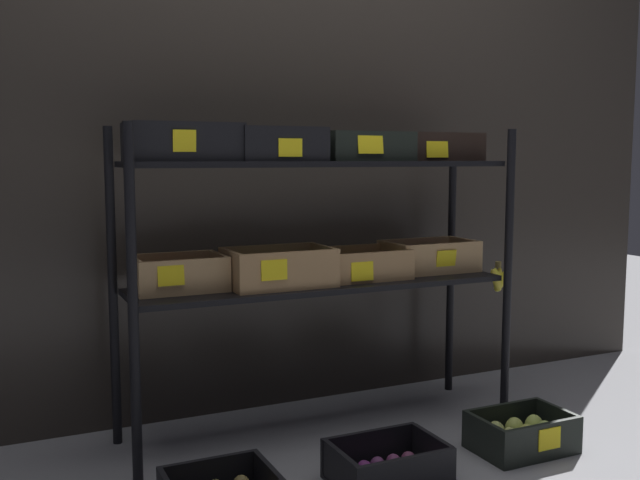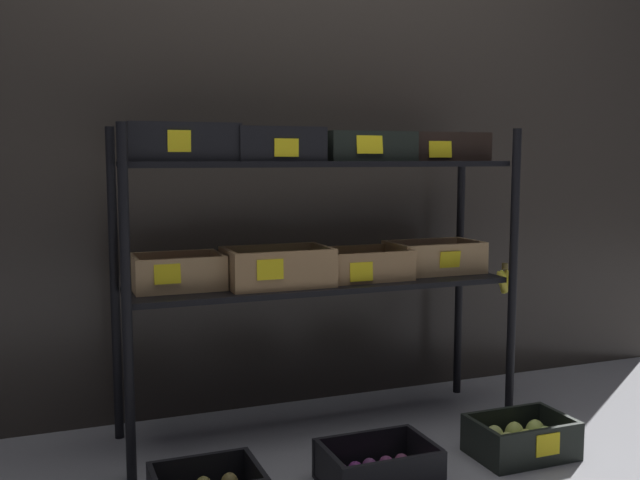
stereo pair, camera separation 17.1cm
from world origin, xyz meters
name	(u,v)px [view 1 (the left image)]	position (x,y,z in m)	size (l,w,h in m)	color
ground_plane	(320,429)	(0.00, 0.00, 0.00)	(10.00, 10.00, 0.00)	gray
storefront_wall	(280,148)	(0.00, 0.39, 1.05)	(3.82, 0.12, 2.09)	#2D2823
display_rack	(320,219)	(0.00, 0.00, 0.79)	(1.53, 0.40, 1.12)	black
crate_ground_plum	(388,469)	(0.00, -0.49, 0.04)	(0.34, 0.25, 0.13)	black
crate_ground_pear	(521,435)	(0.55, -0.47, 0.05)	(0.34, 0.23, 0.13)	black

